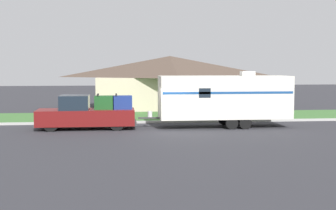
# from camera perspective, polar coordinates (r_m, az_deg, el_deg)

# --- Properties ---
(ground_plane) EXTENTS (120.00, 120.00, 0.00)m
(ground_plane) POSITION_cam_1_polar(r_m,az_deg,el_deg) (27.30, -0.05, -3.17)
(ground_plane) COLOR #2D2D33
(curb_strip) EXTENTS (80.00, 0.30, 0.14)m
(curb_strip) POSITION_cam_1_polar(r_m,az_deg,el_deg) (30.99, -0.79, -2.06)
(curb_strip) COLOR #ADADA8
(curb_strip) RESTS_ON ground_plane
(lawn_strip) EXTENTS (80.00, 7.00, 0.03)m
(lawn_strip) POSITION_cam_1_polar(r_m,az_deg,el_deg) (34.61, -1.35, -1.42)
(lawn_strip) COLOR #3D6B33
(lawn_strip) RESTS_ON ground_plane
(house_across_street) EXTENTS (13.96, 8.41, 4.62)m
(house_across_street) POSITION_cam_1_polar(r_m,az_deg,el_deg) (42.01, 0.25, 2.96)
(house_across_street) COLOR beige
(house_across_street) RESTS_ON ground_plane
(pickup_truck) EXTENTS (5.88, 2.04, 2.10)m
(pickup_truck) POSITION_cam_1_polar(r_m,az_deg,el_deg) (28.38, -9.87, -1.02)
(pickup_truck) COLOR black
(pickup_truck) RESTS_ON ground_plane
(travel_trailer) EXTENTS (9.32, 2.39, 3.44)m
(travel_trailer) POSITION_cam_1_polar(r_m,az_deg,el_deg) (28.99, 6.89, 0.96)
(travel_trailer) COLOR black
(travel_trailer) RESTS_ON ground_plane
(mailbox) EXTENTS (0.48, 0.20, 1.25)m
(mailbox) POSITION_cam_1_polar(r_m,az_deg,el_deg) (33.37, 13.65, -0.17)
(mailbox) COLOR brown
(mailbox) RESTS_ON ground_plane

